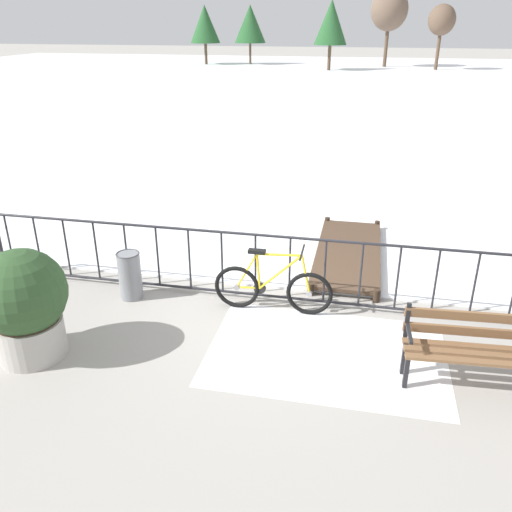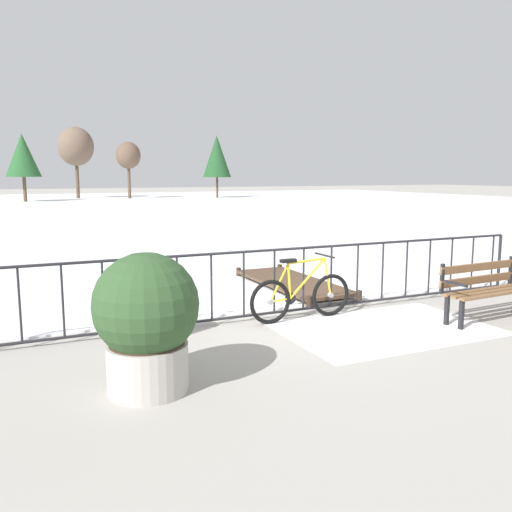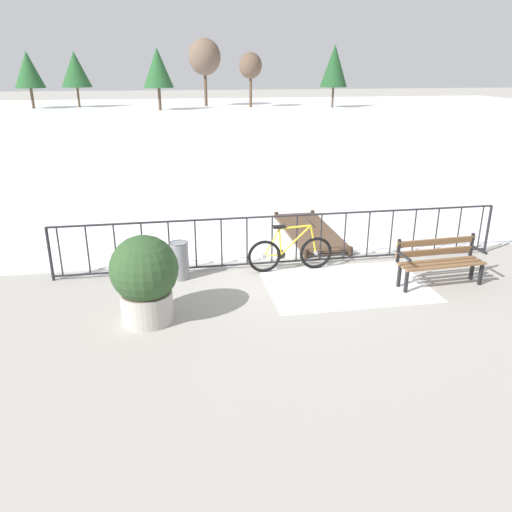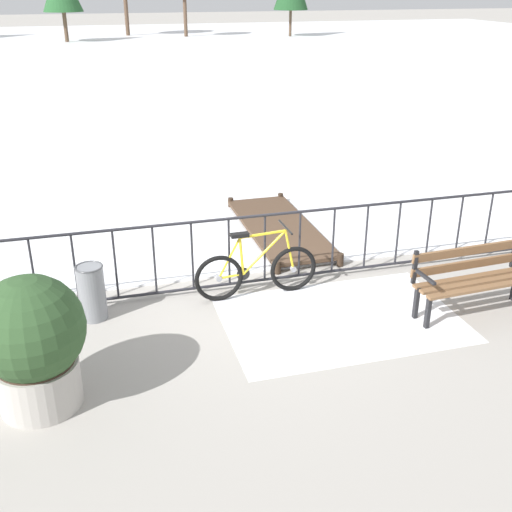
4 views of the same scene
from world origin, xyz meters
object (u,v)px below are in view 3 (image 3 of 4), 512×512
(bicycle_near_railing, at_px, (290,253))
(trash_bin, at_px, (180,260))
(park_bench, at_px, (439,258))
(planter_with_shrub, at_px, (145,277))

(bicycle_near_railing, distance_m, trash_bin, 2.16)
(bicycle_near_railing, xyz_separation_m, park_bench, (2.55, -1.13, 0.14))
(bicycle_near_railing, relative_size, trash_bin, 2.34)
(park_bench, distance_m, trash_bin, 4.84)
(planter_with_shrub, height_order, trash_bin, planter_with_shrub)
(park_bench, relative_size, trash_bin, 2.22)
(bicycle_near_railing, xyz_separation_m, trash_bin, (-2.16, -0.04, 0.00))
(bicycle_near_railing, bearing_deg, trash_bin, -178.98)
(planter_with_shrub, relative_size, trash_bin, 1.94)
(bicycle_near_railing, distance_m, planter_with_shrub, 3.25)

